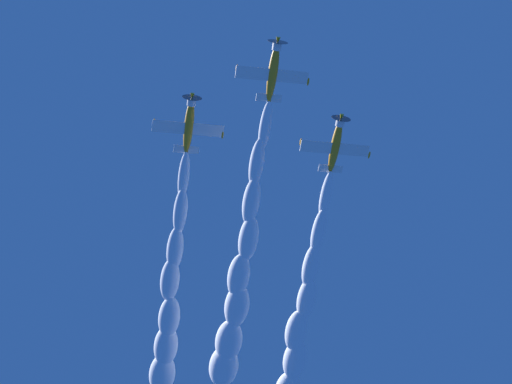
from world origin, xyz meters
TOP-DOWN VIEW (x-y plane):
  - airplane_lead at (-0.24, 4.39)m, footprint 9.32×8.39m
  - airplane_left_wingman at (-8.75, -5.44)m, footprint 9.38×8.38m
  - airplane_right_wingman at (10.41, -2.99)m, footprint 9.37×8.38m
  - smoke_trail_lead at (4.19, -28.78)m, footprint 9.10×44.59m
  - smoke_trail_left_wingman at (-4.63, -38.87)m, footprint 8.50×45.40m
  - smoke_trail_right_wingman at (14.46, -36.19)m, footprint 8.46×45.19m

SIDE VIEW (x-z plane):
  - smoke_trail_lead at x=4.19m, z-range 82.89..87.57m
  - smoke_trail_right_wingman at x=14.46m, z-range 83.34..88.11m
  - smoke_trail_left_wingman at x=-4.63m, z-range 83.70..88.37m
  - airplane_lead at x=-0.24m, z-range 85.03..88.03m
  - airplane_right_wingman at x=10.41m, z-range 85.52..88.43m
  - airplane_left_wingman at x=-8.75m, z-range 85.69..88.59m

